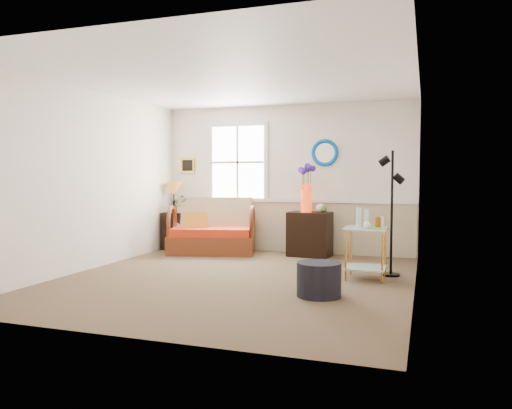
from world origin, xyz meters
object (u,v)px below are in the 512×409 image
(cabinet, at_px, (310,234))
(floor_lamp, at_px, (392,213))
(lamp_stand, at_px, (174,231))
(ottoman, at_px, (319,279))
(loveseat, at_px, (212,226))
(side_table, at_px, (366,253))

(cabinet, height_order, floor_lamp, floor_lamp)
(lamp_stand, xyz_separation_m, ottoman, (3.28, -2.72, -0.15))
(loveseat, xyz_separation_m, lamp_stand, (-0.87, 0.22, -0.14))
(lamp_stand, bearing_deg, cabinet, -0.03)
(lamp_stand, height_order, side_table, side_table)
(ottoman, bearing_deg, cabinet, 104.81)
(cabinet, relative_size, floor_lamp, 0.44)
(loveseat, distance_m, cabinet, 1.71)
(loveseat, height_order, lamp_stand, loveseat)
(lamp_stand, distance_m, cabinet, 2.57)
(ottoman, bearing_deg, lamp_stand, 140.38)
(loveseat, height_order, cabinet, loveseat)
(lamp_stand, xyz_separation_m, side_table, (3.68, -1.59, 0.00))
(lamp_stand, distance_m, floor_lamp, 4.20)
(loveseat, xyz_separation_m, side_table, (2.81, -1.37, -0.14))
(cabinet, distance_m, ottoman, 2.82)
(cabinet, bearing_deg, floor_lamp, -35.82)
(lamp_stand, relative_size, side_table, 0.99)
(lamp_stand, bearing_deg, loveseat, -14.48)
(cabinet, height_order, ottoman, cabinet)
(floor_lamp, bearing_deg, loveseat, 169.02)
(loveseat, distance_m, ottoman, 3.48)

